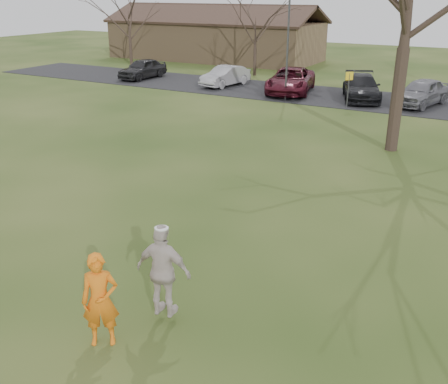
{
  "coord_description": "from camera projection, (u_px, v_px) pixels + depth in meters",
  "views": [
    {
      "loc": [
        5.92,
        -6.6,
        6.33
      ],
      "look_at": [
        0.0,
        4.0,
        1.5
      ],
      "focal_mm": 40.79,
      "sensor_mm": 36.0,
      "label": 1
    }
  ],
  "objects": [
    {
      "name": "ground",
      "position": [
        129.0,
        323.0,
        10.38
      ],
      "size": [
        120.0,
        120.0,
        0.0
      ],
      "primitive_type": "plane",
      "color": "#1E380F",
      "rests_on": "ground"
    },
    {
      "name": "parking_strip",
      "position": [
        394.0,
        102.0,
        30.65
      ],
      "size": [
        62.0,
        6.5,
        0.04
      ],
      "primitive_type": "cube",
      "color": "black",
      "rests_on": "ground"
    },
    {
      "name": "player_defender",
      "position": [
        100.0,
        300.0,
        9.48
      ],
      "size": [
        0.83,
        0.77,
        1.9
      ],
      "primitive_type": "imported",
      "rotation": [
        0.0,
        0.0,
        0.62
      ],
      "color": "orange",
      "rests_on": "ground"
    },
    {
      "name": "car_0",
      "position": [
        143.0,
        69.0,
        38.61
      ],
      "size": [
        1.9,
        4.38,
        1.47
      ],
      "primitive_type": "imported",
      "rotation": [
        0.0,
        0.0,
        -0.04
      ],
      "color": "black",
      "rests_on": "parking_strip"
    },
    {
      "name": "car_1",
      "position": [
        225.0,
        76.0,
        35.65
      ],
      "size": [
        2.11,
        4.33,
        1.37
      ],
      "primitive_type": "imported",
      "rotation": [
        0.0,
        0.0,
        -0.17
      ],
      "color": "#AAA8AE",
      "rests_on": "parking_strip"
    },
    {
      "name": "car_2",
      "position": [
        291.0,
        80.0,
        33.27
      ],
      "size": [
        3.81,
        6.13,
        1.58
      ],
      "primitive_type": "imported",
      "rotation": [
        0.0,
        0.0,
        0.22
      ],
      "color": "#501220",
      "rests_on": "parking_strip"
    },
    {
      "name": "car_3",
      "position": [
        361.0,
        87.0,
        31.16
      ],
      "size": [
        3.68,
        5.51,
        1.48
      ],
      "primitive_type": "imported",
      "rotation": [
        0.0,
        0.0,
        0.34
      ],
      "color": "black",
      "rests_on": "parking_strip"
    },
    {
      "name": "car_4",
      "position": [
        422.0,
        92.0,
        29.53
      ],
      "size": [
        2.97,
        4.84,
        1.54
      ],
      "primitive_type": "imported",
      "rotation": [
        0.0,
        0.0,
        -0.27
      ],
      "color": "slate",
      "rests_on": "parking_strip"
    },
    {
      "name": "catching_play",
      "position": [
        164.0,
        271.0,
        10.02
      ],
      "size": [
        1.22,
        0.64,
        1.98
      ],
      "color": "beige",
      "rests_on": "ground"
    },
    {
      "name": "building",
      "position": [
        215.0,
        39.0,
        49.55
      ],
      "size": [
        20.6,
        8.5,
        5.14
      ],
      "color": "#8C6D4C",
      "rests_on": "ground"
    },
    {
      "name": "lamp_post",
      "position": [
        288.0,
        33.0,
        29.88
      ],
      "size": [
        0.34,
        0.34,
        6.27
      ],
      "color": "#47474C",
      "rests_on": "ground"
    },
    {
      "name": "sign_yellow",
      "position": [
        349.0,
        83.0,
        28.6
      ],
      "size": [
        0.35,
        0.35,
        2.08
      ],
      "color": "#47474C",
      "rests_on": "ground"
    }
  ]
}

